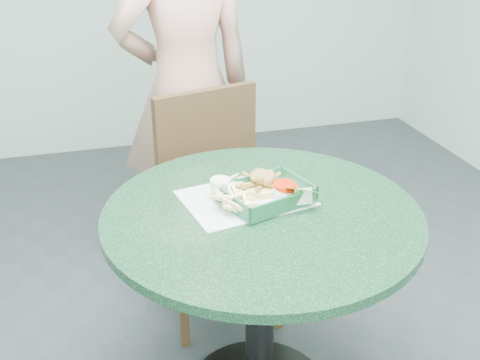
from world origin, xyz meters
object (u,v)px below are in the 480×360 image
object	(u,v)px
dining_chair	(214,190)
food_basket	(267,203)
sauce_ramekin	(225,183)
cafe_table	(261,262)
crab_sandwich	(267,186)
diner_person	(185,57)

from	to	relation	value
dining_chair	food_basket	world-z (taller)	dining_chair
dining_chair	sauce_ramekin	bearing A→B (deg)	-113.14
cafe_table	sauce_ramekin	bearing A→B (deg)	119.23
food_basket	cafe_table	bearing A→B (deg)	-123.31
dining_chair	food_basket	size ratio (longest dim) A/B	3.64
food_basket	crab_sandwich	world-z (taller)	crab_sandwich
crab_sandwich	sauce_ramekin	world-z (taller)	crab_sandwich
cafe_table	diner_person	xyz separation A→B (m)	(-0.05, 0.94, 0.44)
cafe_table	sauce_ramekin	size ratio (longest dim) A/B	14.97
dining_chair	food_basket	bearing A→B (deg)	-100.99
dining_chair	sauce_ramekin	world-z (taller)	dining_chair
cafe_table	dining_chair	world-z (taller)	dining_chair
food_basket	sauce_ramekin	world-z (taller)	sauce_ramekin
cafe_table	crab_sandwich	xyz separation A→B (m)	(0.05, 0.09, 0.22)
dining_chair	diner_person	xyz separation A→B (m)	(-0.04, 0.33, 0.48)
diner_person	crab_sandwich	distance (m)	0.88
food_basket	dining_chair	bearing A→B (deg)	93.92
dining_chair	food_basket	distance (m)	0.62
crab_sandwich	sauce_ramekin	bearing A→B (deg)	158.06
diner_person	crab_sandwich	bearing A→B (deg)	87.38
sauce_ramekin	crab_sandwich	bearing A→B (deg)	-21.94
sauce_ramekin	food_basket	bearing A→B (deg)	-41.87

